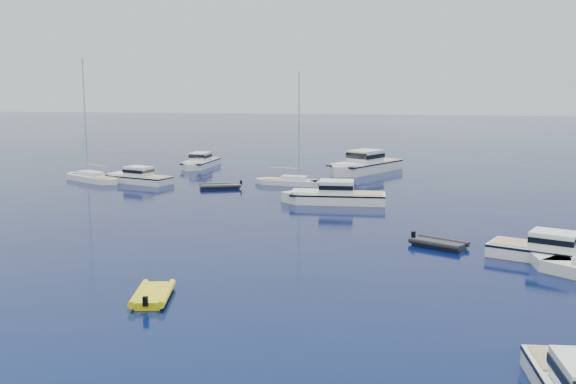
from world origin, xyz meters
name	(u,v)px	position (x,y,z in m)	size (l,w,h in m)	color
ground	(126,348)	(0.00, 0.00, 0.00)	(400.00, 400.00, 0.00)	#081C4B
motor_cruiser_centre	(334,203)	(4.65, 33.91, 0.00)	(2.99, 9.77, 2.57)	white
motor_cruiser_far_r	(556,261)	(19.61, 16.84, 0.00)	(2.62, 8.56, 2.25)	white
motor_cruiser_far_l	(137,183)	(-16.97, 42.28, 0.00)	(2.60, 8.50, 2.23)	silver
motor_cruiser_distant	(364,172)	(5.91, 55.01, 0.00)	(3.84, 12.56, 3.30)	silver
motor_cruiser_horizon	(200,167)	(-14.47, 56.25, 0.00)	(2.73, 8.92, 2.34)	white
sailboat_centre	(291,185)	(-0.85, 43.73, 0.00)	(2.12, 8.16, 11.99)	silver
sailboat_far_l	(93,181)	(-22.20, 42.72, 0.00)	(2.39, 9.18, 13.50)	white
tender_yellow	(153,299)	(-1.23, 6.05, 0.00)	(2.06, 3.78, 0.95)	yellow
tender_grey_near	(439,247)	(12.94, 19.31, 0.00)	(2.02, 3.68, 0.95)	black
tender_grey_far	(220,188)	(-7.47, 40.33, 0.00)	(2.25, 4.21, 0.95)	black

